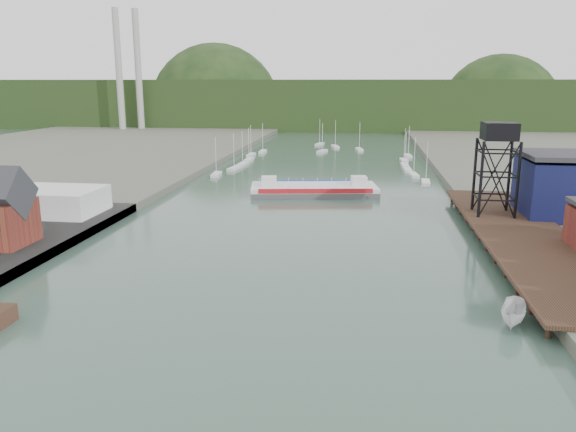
# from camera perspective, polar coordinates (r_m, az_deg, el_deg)

# --- Properties ---
(ground) EXTENTS (600.00, 600.00, 0.00)m
(ground) POSITION_cam_1_polar(r_m,az_deg,el_deg) (50.86, -7.56, -15.90)
(ground) COLOR #304B43
(ground) RESTS_ON ground
(east_pier) EXTENTS (14.00, 70.00, 2.45)m
(east_pier) POSITION_cam_1_polar(r_m,az_deg,el_deg) (93.85, 22.83, -1.77)
(east_pier) COLOR black
(east_pier) RESTS_ON ground
(white_shed) EXTENTS (18.00, 12.00, 4.50)m
(white_shed) POSITION_cam_1_polar(r_m,az_deg,el_deg) (110.45, -23.01, 1.43)
(white_shed) COLOR silver
(white_shed) RESTS_ON west_quay
(lift_tower) EXTENTS (6.50, 6.50, 16.00)m
(lift_tower) POSITION_cam_1_polar(r_m,az_deg,el_deg) (103.53, 20.65, 7.52)
(lift_tower) COLOR black
(lift_tower) RESTS_ON east_pier
(marina_sailboats) EXTENTS (57.71, 92.65, 0.90)m
(marina_sailboats) POSITION_cam_1_polar(r_m,az_deg,el_deg) (183.14, 3.98, 5.75)
(marina_sailboats) COLOR silver
(marina_sailboats) RESTS_ON ground
(smokestacks) EXTENTS (11.20, 8.20, 60.00)m
(smokestacks) POSITION_cam_1_polar(r_m,az_deg,el_deg) (299.55, -15.88, 13.96)
(smokestacks) COLOR #A3A49E
(smokestacks) RESTS_ON ground
(distant_hills) EXTENTS (500.00, 120.00, 80.00)m
(distant_hills) POSITION_cam_1_polar(r_m,az_deg,el_deg) (344.66, 5.25, 11.00)
(distant_hills) COLOR black
(distant_hills) RESTS_ON ground
(chain_ferry) EXTENTS (29.69, 15.57, 4.07)m
(chain_ferry) POSITION_cam_1_polar(r_m,az_deg,el_deg) (127.50, 2.65, 2.75)
(chain_ferry) COLOR #4C4C4E
(chain_ferry) RESTS_ON ground
(motorboat) EXTENTS (4.28, 6.76, 2.44)m
(motorboat) POSITION_cam_1_polar(r_m,az_deg,el_deg) (63.93, 21.96, -9.25)
(motorboat) COLOR silver
(motorboat) RESTS_ON ground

